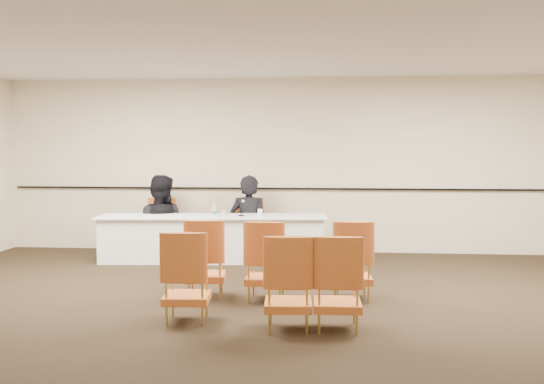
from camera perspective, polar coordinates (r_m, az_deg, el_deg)
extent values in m
plane|color=black|center=(6.75, -0.64, -11.22)|extent=(10.00, 10.00, 0.00)
plane|color=silver|center=(6.62, -0.66, 14.69)|extent=(10.00, 10.00, 0.00)
cube|color=beige|center=(10.50, 1.60, 2.52)|extent=(10.00, 0.04, 3.00)
cube|color=black|center=(10.48, 1.58, 0.32)|extent=(9.80, 0.04, 0.03)
imported|color=black|center=(10.21, -2.17, -3.61)|extent=(0.74, 0.55, 1.86)
imported|color=black|center=(10.38, -10.52, -3.62)|extent=(0.96, 0.77, 1.89)
cube|color=white|center=(9.60, -2.51, -2.26)|extent=(0.37, 0.35, 0.00)
cylinder|color=silver|center=(9.52, -4.55, -2.03)|extent=(0.07, 0.07, 0.10)
cylinder|color=white|center=(9.46, -1.13, -1.99)|extent=(0.09, 0.09, 0.12)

